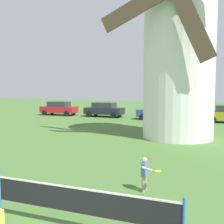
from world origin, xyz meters
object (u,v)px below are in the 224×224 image
player_far (145,172)px  parked_car_blue (158,112)px  windmill (179,41)px  tennis_net (80,201)px  parked_car_red (59,108)px  parked_car_black (104,109)px

player_far → parked_car_blue: 18.83m
windmill → tennis_net: windmill is taller
windmill → tennis_net: 13.46m
tennis_net → parked_car_red: (-14.03, 21.94, 0.13)m
parked_car_red → parked_car_black: 5.55m
parked_car_black → parked_car_blue: size_ratio=1.01×
tennis_net → parked_car_blue: size_ratio=1.08×
parked_car_black → parked_car_blue: 6.09m
player_far → parked_car_red: parked_car_red is taller
tennis_net → parked_car_black: bearing=111.0°
parked_car_black → windmill: bearing=-47.2°
windmill → parked_car_red: size_ratio=3.03×
tennis_net → parked_car_black: (-8.48, 22.08, 0.13)m
player_far → parked_car_red: 24.24m
parked_car_red → tennis_net: bearing=-57.4°
parked_car_black → parked_car_blue: bearing=-7.2°
tennis_net → parked_car_red: size_ratio=1.08×
tennis_net → player_far: tennis_net is taller
windmill → parked_car_blue: (-2.96, 8.96, -5.20)m
windmill → parked_car_black: windmill is taller
tennis_net → player_far: 2.88m
tennis_net → parked_car_blue: 21.45m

